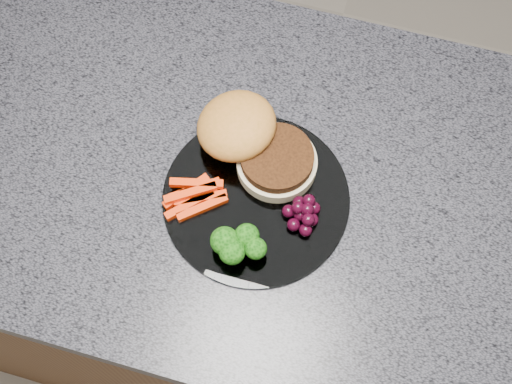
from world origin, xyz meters
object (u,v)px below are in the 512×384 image
(island_cabinet, at_px, (255,271))
(plate, at_px, (256,199))
(burger, at_px, (251,140))
(grape_bunch, at_px, (303,213))

(island_cabinet, xyz_separation_m, plate, (0.01, -0.04, 0.47))
(plate, xyz_separation_m, burger, (-0.03, 0.07, 0.03))
(burger, distance_m, grape_bunch, 0.13)
(burger, bearing_deg, island_cabinet, -60.75)
(plate, distance_m, grape_bunch, 0.07)
(plate, relative_size, grape_bunch, 4.70)
(island_cabinet, height_order, grape_bunch, grape_bunch)
(burger, bearing_deg, plate, -63.70)
(burger, xyz_separation_m, grape_bunch, (0.10, -0.08, -0.01))
(island_cabinet, xyz_separation_m, burger, (-0.02, 0.04, 0.50))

